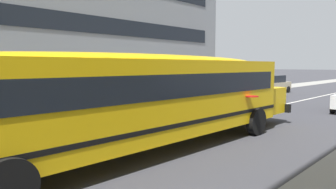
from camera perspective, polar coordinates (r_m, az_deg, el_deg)
ground_plane at (r=10.30m, az=-9.18°, el=-8.70°), size 400.00×400.00×0.00m
sidewalk_far at (r=16.44m, az=-23.97°, el=-3.74°), size 120.00×3.00×0.01m
lane_centreline at (r=10.30m, az=-9.18°, el=-8.69°), size 110.00×0.16×0.01m
school_bus at (r=8.85m, az=-2.83°, el=0.22°), size 12.86×3.17×2.87m
parked_car_beige_beside_sign at (r=29.27m, az=19.50°, el=1.95°), size 3.99×2.05×1.64m
parked_car_red_by_entrance at (r=24.50m, az=13.87°, el=1.46°), size 3.91×1.89×1.64m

